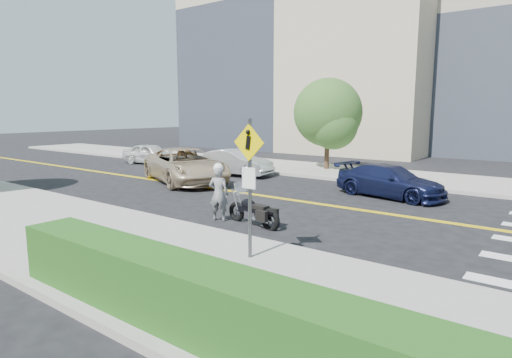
{
  "coord_description": "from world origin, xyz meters",
  "views": [
    {
      "loc": [
        9.7,
        -13.36,
        3.29
      ],
      "look_at": [
        1.73,
        -2.82,
        1.2
      ],
      "focal_mm": 30.0,
      "sensor_mm": 36.0,
      "label": 1
    }
  ],
  "objects_px": {
    "motorcyclist": "(219,192)",
    "parked_car_blue": "(390,181)",
    "pedestrian_sign": "(249,175)",
    "motorcycle": "(253,205)",
    "suv": "(185,165)",
    "parked_car_silver": "(234,162)",
    "parked_car_white": "(151,154)"
  },
  "relations": [
    {
      "from": "motorcyclist",
      "to": "parked_car_blue",
      "type": "height_order",
      "value": "motorcyclist"
    },
    {
      "from": "pedestrian_sign",
      "to": "parked_car_blue",
      "type": "relative_size",
      "value": 0.7
    },
    {
      "from": "pedestrian_sign",
      "to": "motorcyclist",
      "type": "bearing_deg",
      "value": 141.89
    },
    {
      "from": "motorcycle",
      "to": "pedestrian_sign",
      "type": "bearing_deg",
      "value": -45.31
    },
    {
      "from": "motorcycle",
      "to": "suv",
      "type": "xyz_separation_m",
      "value": [
        -7.19,
        4.16,
        0.2
      ]
    },
    {
      "from": "parked_car_silver",
      "to": "parked_car_blue",
      "type": "xyz_separation_m",
      "value": [
        8.49,
        -0.74,
        -0.05
      ]
    },
    {
      "from": "parked_car_silver",
      "to": "motorcycle",
      "type": "bearing_deg",
      "value": -143.51
    },
    {
      "from": "motorcyclist",
      "to": "suv",
      "type": "height_order",
      "value": "motorcyclist"
    },
    {
      "from": "parked_car_white",
      "to": "parked_car_silver",
      "type": "height_order",
      "value": "parked_car_silver"
    },
    {
      "from": "pedestrian_sign",
      "to": "motorcycle",
      "type": "xyz_separation_m",
      "value": [
        -1.89,
        2.59,
        -1.36
      ]
    },
    {
      "from": "suv",
      "to": "parked_car_silver",
      "type": "distance_m",
      "value": 3.12
    },
    {
      "from": "motorcyclist",
      "to": "pedestrian_sign",
      "type": "bearing_deg",
      "value": 118.22
    },
    {
      "from": "parked_car_white",
      "to": "parked_car_blue",
      "type": "xyz_separation_m",
      "value": [
        15.84,
        -1.29,
        -0.02
      ]
    },
    {
      "from": "pedestrian_sign",
      "to": "motorcycle",
      "type": "relative_size",
      "value": 1.51
    },
    {
      "from": "motorcyclist",
      "to": "parked_car_blue",
      "type": "xyz_separation_m",
      "value": [
        2.85,
        6.72,
        -0.26
      ]
    },
    {
      "from": "pedestrian_sign",
      "to": "parked_car_blue",
      "type": "xyz_separation_m",
      "value": [
        -0.2,
        9.11,
        -1.34
      ]
    },
    {
      "from": "parked_car_blue",
      "to": "suv",
      "type": "bearing_deg",
      "value": 114.82
    },
    {
      "from": "motorcycle",
      "to": "parked_car_silver",
      "type": "height_order",
      "value": "parked_car_silver"
    },
    {
      "from": "suv",
      "to": "parked_car_white",
      "type": "relative_size",
      "value": 1.53
    },
    {
      "from": "suv",
      "to": "parked_car_white",
      "type": "xyz_separation_m",
      "value": [
        -6.97,
        3.64,
        -0.16
      ]
    },
    {
      "from": "motorcycle",
      "to": "parked_car_white",
      "type": "height_order",
      "value": "parked_car_white"
    },
    {
      "from": "parked_car_silver",
      "to": "parked_car_white",
      "type": "bearing_deg",
      "value": 79.05
    },
    {
      "from": "motorcycle",
      "to": "parked_car_white",
      "type": "bearing_deg",
      "value": 159.79
    },
    {
      "from": "pedestrian_sign",
      "to": "parked_car_white",
      "type": "bearing_deg",
      "value": 147.05
    },
    {
      "from": "parked_car_white",
      "to": "parked_car_silver",
      "type": "bearing_deg",
      "value": -104.57
    },
    {
      "from": "parked_car_silver",
      "to": "parked_car_blue",
      "type": "height_order",
      "value": "parked_car_silver"
    },
    {
      "from": "motorcycle",
      "to": "parked_car_white",
      "type": "relative_size",
      "value": 0.53
    },
    {
      "from": "suv",
      "to": "motorcyclist",
      "type": "bearing_deg",
      "value": -101.52
    },
    {
      "from": "suv",
      "to": "parked_car_silver",
      "type": "bearing_deg",
      "value": 17.41
    },
    {
      "from": "motorcyclist",
      "to": "suv",
      "type": "bearing_deg",
      "value": -59.58
    },
    {
      "from": "parked_car_white",
      "to": "parked_car_blue",
      "type": "distance_m",
      "value": 15.89
    },
    {
      "from": "parked_car_silver",
      "to": "parked_car_blue",
      "type": "distance_m",
      "value": 8.53
    }
  ]
}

